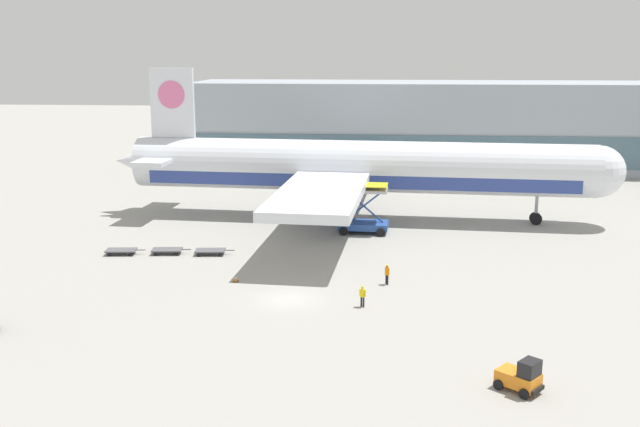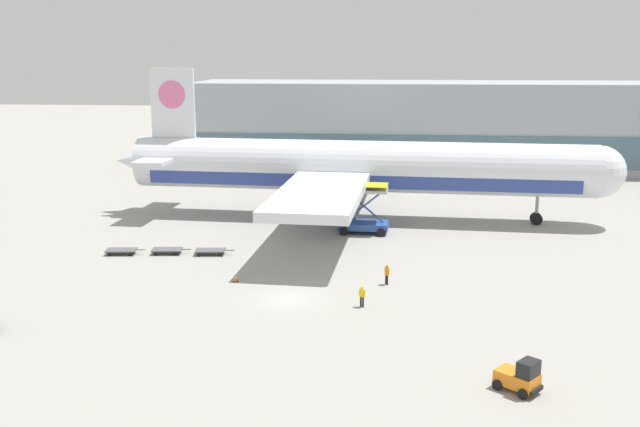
{
  "view_description": "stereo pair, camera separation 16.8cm",
  "coord_description": "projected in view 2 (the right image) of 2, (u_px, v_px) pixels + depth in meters",
  "views": [
    {
      "loc": [
        7.12,
        -52.03,
        18.73
      ],
      "look_at": [
        1.34,
        12.65,
        4.0
      ],
      "focal_mm": 40.0,
      "sensor_mm": 36.0,
      "label": 1
    },
    {
      "loc": [
        7.29,
        -52.01,
        18.73
      ],
      "look_at": [
        1.34,
        12.65,
        4.0
      ],
      "focal_mm": 40.0,
      "sensor_mm": 36.0,
      "label": 2
    }
  ],
  "objects": [
    {
      "name": "ground_crew_far",
      "position": [
        362.0,
        295.0,
        53.39
      ],
      "size": [
        0.49,
        0.38,
        1.67
      ],
      "rotation": [
        0.0,
        0.0,
        5.68
      ],
      "color": "black",
      "rests_on": "ground_plane"
    },
    {
      "name": "baggage_dolly_lead",
      "position": [
        121.0,
        250.0,
        67.51
      ],
      "size": [
        3.76,
        1.8,
        0.48
      ],
      "rotation": [
        0.0,
        0.0,
        0.11
      ],
      "color": "#56565B",
      "rests_on": "ground_plane"
    },
    {
      "name": "traffic_cone_near",
      "position": [
        235.0,
        278.0,
        59.49
      ],
      "size": [
        0.4,
        0.4,
        0.55
      ],
      "color": "black",
      "rests_on": "ground_plane"
    },
    {
      "name": "terminal_building",
      "position": [
        470.0,
        125.0,
        116.87
      ],
      "size": [
        90.0,
        18.2,
        14.0
      ],
      "color": "#9EA8B2",
      "rests_on": "ground_plane"
    },
    {
      "name": "airplane_main",
      "position": [
        353.0,
        168.0,
        81.02
      ],
      "size": [
        58.1,
        48.38,
        17.0
      ],
      "rotation": [
        0.0,
        0.0,
        -0.06
      ],
      "color": "silver",
      "rests_on": "ground_plane"
    },
    {
      "name": "baggage_tug_mid",
      "position": [
        520.0,
        377.0,
        40.09
      ],
      "size": [
        2.79,
        2.67,
        2.0
      ],
      "rotation": [
        0.0,
        0.0,
        -0.69
      ],
      "color": "orange",
      "rests_on": "ground_plane"
    },
    {
      "name": "scissor_lift_loader",
      "position": [
        364.0,
        214.0,
        75.37
      ],
      "size": [
        5.36,
        3.63,
        5.2
      ],
      "rotation": [
        0.0,
        0.0,
        -0.06
      ],
      "color": "#284C99",
      "rests_on": "ground_plane"
    },
    {
      "name": "baggage_dolly_third",
      "position": [
        210.0,
        251.0,
        67.41
      ],
      "size": [
        3.76,
        1.8,
        0.48
      ],
      "rotation": [
        0.0,
        0.0,
        0.11
      ],
      "color": "#56565B",
      "rests_on": "ground_plane"
    },
    {
      "name": "ground_plane",
      "position": [
        288.0,
        299.0,
        55.3
      ],
      "size": [
        400.0,
        400.0,
        0.0
      ],
      "primitive_type": "plane",
      "color": "#9E9B93"
    },
    {
      "name": "ground_crew_near",
      "position": [
        387.0,
        273.0,
        58.54
      ],
      "size": [
        0.38,
        0.49,
        1.74
      ],
      "rotation": [
        0.0,
        0.0,
        5.3
      ],
      "color": "black",
      "rests_on": "ground_plane"
    },
    {
      "name": "baggage_dolly_second",
      "position": [
        167.0,
        250.0,
        67.67
      ],
      "size": [
        3.76,
        1.8,
        0.48
      ],
      "rotation": [
        0.0,
        0.0,
        0.11
      ],
      "color": "#56565B",
      "rests_on": "ground_plane"
    }
  ]
}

